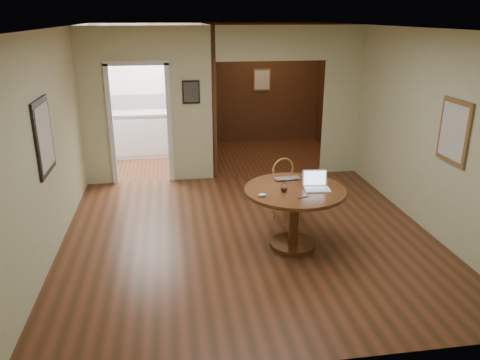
{
  "coord_description": "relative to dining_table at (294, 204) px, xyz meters",
  "views": [
    {
      "loc": [
        -1.0,
        -5.67,
        2.87
      ],
      "look_at": [
        -0.16,
        -0.2,
        0.9
      ],
      "focal_mm": 35.0,
      "sensor_mm": 36.0,
      "label": 1
    }
  ],
  "objects": [
    {
      "name": "floor",
      "position": [
        -0.52,
        0.35,
        -0.59
      ],
      "size": [
        5.0,
        5.0,
        0.0
      ],
      "primitive_type": "plane",
      "color": "#432713",
      "rests_on": "ground"
    },
    {
      "name": "room_shell",
      "position": [
        -0.99,
        3.45,
        0.69
      ],
      "size": [
        5.2,
        7.5,
        5.0
      ],
      "color": "silver",
      "rests_on": "ground"
    },
    {
      "name": "dining_table",
      "position": [
        0.0,
        0.0,
        0.0
      ],
      "size": [
        1.28,
        1.28,
        0.8
      ],
      "rotation": [
        0.0,
        0.0,
        0.19
      ],
      "color": "#5D3217",
      "rests_on": "ground"
    },
    {
      "name": "chair",
      "position": [
        0.1,
        0.86,
        -0.08
      ],
      "size": [
        0.49,
        0.49,
        0.92
      ],
      "rotation": [
        0.0,
        0.0,
        0.3
      ],
      "color": "#AC853D",
      "rests_on": "ground"
    },
    {
      "name": "open_laptop",
      "position": [
        0.26,
        -0.02,
        0.27
      ],
      "size": [
        0.33,
        0.3,
        0.22
      ],
      "rotation": [
        0.0,
        0.0,
        -0.11
      ],
      "color": "white",
      "rests_on": "dining_table"
    },
    {
      "name": "closed_laptop",
      "position": [
        -0.0,
        0.3,
        0.22
      ],
      "size": [
        0.35,
        0.24,
        0.03
      ],
      "primitive_type": "imported",
      "rotation": [
        0.0,
        0.0,
        0.08
      ],
      "color": "#BCBCC1",
      "rests_on": "dining_table"
    },
    {
      "name": "mouse",
      "position": [
        -0.46,
        -0.2,
        0.23
      ],
      "size": [
        0.1,
        0.06,
        0.04
      ],
      "primitive_type": "ellipsoid",
      "rotation": [
        0.0,
        0.0,
        -0.06
      ],
      "color": "white",
      "rests_on": "dining_table"
    },
    {
      "name": "wine_glass",
      "position": [
        -0.16,
        -0.08,
        0.26
      ],
      "size": [
        0.1,
        0.1,
        0.11
      ],
      "primitive_type": null,
      "color": "white",
      "rests_on": "dining_table"
    },
    {
      "name": "pen",
      "position": [
        0.02,
        -0.31,
        0.21
      ],
      "size": [
        0.15,
        0.06,
        0.01
      ],
      "primitive_type": "cylinder",
      "rotation": [
        0.0,
        1.57,
        0.35
      ],
      "color": "#0D0F5F",
      "rests_on": "dining_table"
    },
    {
      "name": "kitchen_cabinet",
      "position": [
        -1.87,
        4.55,
        -0.12
      ],
      "size": [
        2.06,
        0.6,
        0.94
      ],
      "color": "white",
      "rests_on": "ground"
    },
    {
      "name": "grocery_bag",
      "position": [
        -1.26,
        4.55,
        0.49
      ],
      "size": [
        0.33,
        0.3,
        0.28
      ],
      "primitive_type": "ellipsoid",
      "rotation": [
        0.0,
        0.0,
        -0.25
      ],
      "color": "#CCB195",
      "rests_on": "kitchen_cabinet"
    }
  ]
}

